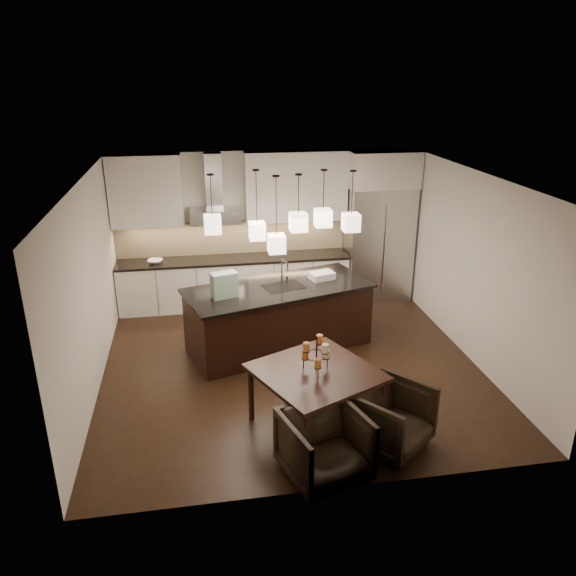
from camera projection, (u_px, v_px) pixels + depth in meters
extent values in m
cube|color=black|center=(290.00, 364.00, 8.49)|extent=(5.50, 5.50, 0.02)
cube|color=white|center=(291.00, 177.00, 7.46)|extent=(5.50, 5.50, 0.02)
cube|color=silver|center=(265.00, 226.00, 10.51)|extent=(5.50, 0.02, 2.80)
cube|color=silver|center=(339.00, 374.00, 5.44)|extent=(5.50, 0.02, 2.80)
cube|color=silver|center=(88.00, 289.00, 7.54)|extent=(0.02, 5.50, 2.80)
cube|color=silver|center=(471.00, 266.00, 8.41)|extent=(0.02, 5.50, 2.80)
cube|color=#B7B7BA|center=(378.00, 243.00, 10.61)|extent=(1.20, 0.72, 2.15)
cube|color=silver|center=(382.00, 169.00, 10.09)|extent=(1.26, 0.72, 0.65)
cube|color=silver|center=(235.00, 282.00, 10.46)|extent=(4.21, 0.62, 0.88)
cube|color=black|center=(234.00, 259.00, 10.29)|extent=(4.21, 0.66, 0.04)
cube|color=beige|center=(232.00, 237.00, 10.44)|extent=(4.21, 0.02, 0.63)
cube|color=silver|center=(146.00, 191.00, 9.72)|extent=(1.25, 0.35, 1.25)
cube|color=silver|center=(296.00, 186.00, 10.13)|extent=(1.85, 0.35, 1.25)
cube|color=#B7B7BA|center=(215.00, 215.00, 9.99)|extent=(0.90, 0.52, 0.24)
cube|color=#B7B7BA|center=(213.00, 181.00, 9.87)|extent=(0.30, 0.28, 0.96)
imported|color=silver|center=(155.00, 261.00, 10.00)|extent=(0.30, 0.30, 0.06)
cube|color=black|center=(279.00, 318.00, 8.85)|extent=(2.97, 1.84, 0.98)
cube|color=black|center=(279.00, 288.00, 8.66)|extent=(3.08, 1.95, 0.04)
cube|color=#286646|center=(224.00, 285.00, 8.20)|extent=(0.42, 0.30, 0.38)
cube|color=silver|center=(322.00, 276.00, 8.96)|extent=(0.44, 0.36, 0.11)
cylinder|color=beige|center=(326.00, 354.00, 6.73)|extent=(0.11, 0.11, 0.10)
cylinder|color=orange|center=(305.00, 355.00, 6.71)|extent=(0.11, 0.11, 0.10)
cylinder|color=#B16128|center=(318.00, 363.00, 6.51)|extent=(0.11, 0.11, 0.10)
cylinder|color=orange|center=(320.00, 339.00, 6.72)|extent=(0.11, 0.11, 0.10)
cylinder|color=#B16128|center=(306.00, 347.00, 6.53)|extent=(0.11, 0.11, 0.10)
cylinder|color=beige|center=(325.00, 348.00, 6.49)|extent=(0.11, 0.11, 0.10)
imported|color=black|center=(325.00, 446.00, 6.01)|extent=(1.04, 1.06, 0.78)
imported|color=black|center=(390.00, 417.00, 6.52)|extent=(1.17, 1.17, 0.77)
cube|color=#F6DDC8|center=(213.00, 224.00, 8.03)|extent=(0.24, 0.24, 0.26)
cube|color=#F6DDC8|center=(257.00, 231.00, 8.44)|extent=(0.24, 0.24, 0.26)
cube|color=#F6DDC8|center=(298.00, 222.00, 8.02)|extent=(0.24, 0.24, 0.26)
cube|color=#F6DDC8|center=(323.00, 218.00, 8.38)|extent=(0.24, 0.24, 0.26)
cube|color=#F6DDC8|center=(351.00, 222.00, 8.33)|extent=(0.24, 0.24, 0.26)
cube|color=#F6DDC8|center=(277.00, 244.00, 8.01)|extent=(0.24, 0.24, 0.26)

